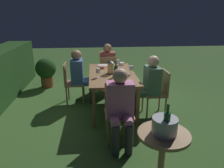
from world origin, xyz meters
TOP-DOWN VIEW (x-y plane):
  - ground_plane at (0.00, 0.00)m, footprint 16.00×16.00m
  - dining_table at (0.00, 0.00)m, footprint 1.62×0.88m
  - chair_side_right_b at (0.37, 0.83)m, footprint 0.42×0.40m
  - person_in_blue at (0.37, 0.64)m, footprint 0.38×0.47m
  - chair_side_left_a at (-0.37, -0.83)m, footprint 0.42×0.40m
  - person_in_green at (-0.37, -0.64)m, footprint 0.38×0.47m
  - chair_head_far at (1.06, 0.00)m, footprint 0.40×0.42m
  - person_in_rust at (1.26, 0.00)m, footprint 0.48×0.38m
  - chair_head_near at (-1.06, 0.00)m, footprint 0.40×0.42m
  - person_in_pink at (-1.26, 0.00)m, footprint 0.48×0.38m
  - lantern_centerpiece at (-0.02, 0.03)m, footprint 0.15×0.15m
  - green_bottle_on_table at (-0.22, -0.05)m, footprint 0.07×0.07m
  - wine_glass_a at (0.44, -0.17)m, footprint 0.08×0.08m
  - wine_glass_b at (-0.11, -0.35)m, footprint 0.08×0.08m
  - wine_glass_c at (-0.24, 0.28)m, footprint 0.08×0.08m
  - plate_a at (-0.61, -0.18)m, footprint 0.23×0.23m
  - plate_b at (0.62, 0.14)m, footprint 0.25×0.25m
  - bowl_olives at (0.65, -0.28)m, footprint 0.11×0.11m
  - bowl_bread at (0.38, 0.18)m, footprint 0.13×0.13m
  - side_table at (-2.08, -0.34)m, footprint 0.54×0.54m
  - ice_bucket at (-2.08, -0.34)m, footprint 0.26×0.26m
  - potted_plant_by_hedge at (1.46, 1.59)m, footprint 0.52×0.52m

SIDE VIEW (x-z plane):
  - ground_plane at x=0.00m, z-range 0.00..0.00m
  - potted_plant_by_hedge at x=1.46m, z-range 0.07..0.83m
  - side_table at x=-2.08m, z-range 0.11..0.81m
  - chair_side_right_b at x=0.37m, z-range 0.05..0.92m
  - chair_side_left_a at x=-0.37m, z-range 0.05..0.92m
  - chair_head_far at x=1.06m, z-range 0.05..0.92m
  - chair_head_near at x=-1.06m, z-range 0.05..0.92m
  - person_in_blue at x=0.37m, z-range 0.06..1.21m
  - person_in_green at x=-0.37m, z-range 0.06..1.21m
  - person_in_rust at x=1.26m, z-range 0.06..1.21m
  - person_in_pink at x=-1.26m, z-range 0.06..1.21m
  - dining_table at x=0.00m, z-range 0.31..1.06m
  - plate_a at x=-0.61m, z-range 0.74..0.76m
  - plate_b at x=0.62m, z-range 0.74..0.76m
  - bowl_bread at x=0.38m, z-range 0.75..0.79m
  - bowl_olives at x=0.65m, z-range 0.75..0.80m
  - ice_bucket at x=-2.08m, z-range 0.62..0.96m
  - green_bottle_on_table at x=-0.22m, z-range 0.71..1.00m
  - wine_glass_a at x=0.44m, z-range 0.78..0.95m
  - wine_glass_b at x=-0.11m, z-range 0.78..0.95m
  - wine_glass_c at x=-0.24m, z-range 0.78..0.95m
  - lantern_centerpiece at x=-0.02m, z-range 0.76..1.02m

